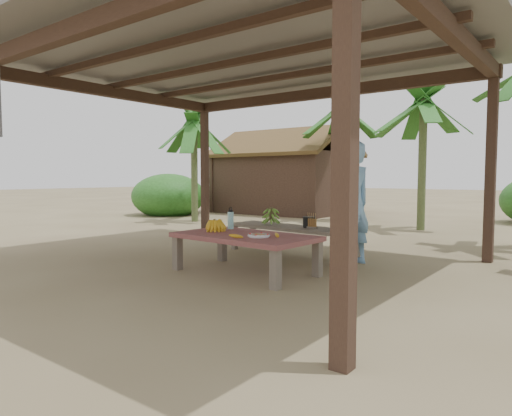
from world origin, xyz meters
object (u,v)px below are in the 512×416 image
Objects in this scene: ripe_banana_bunch at (215,225)px; cooking_pot at (309,222)px; work_table at (245,239)px; plate at (259,236)px; water_flask at (231,220)px; woman at (352,203)px; bench at (291,230)px.

ripe_banana_bunch is 1.53× the size of cooking_pot.
work_table is 9.75× the size of cooking_pot.
work_table is 0.33m from plate.
work_table is 6.80× the size of plate.
plate reaches higher than work_table.
water_flask is (-0.82, 0.44, 0.11)m from plate.
work_table is at bearing -91.57° from cooking_pot.
work_table is 0.55m from ripe_banana_bunch.
work_table is at bearing 161.15° from plate.
plate is at bearing -7.61° from ripe_banana_bunch.
water_flask is (-0.53, 0.34, 0.20)m from work_table.
bench is at bearing -72.55° from woman.
bench is 1.31× the size of woman.
work_table is 5.94× the size of water_flask.
plate is at bearing -65.47° from bench.
ripe_banana_bunch is (-0.24, -1.51, 0.19)m from bench.
woman is at bearing 46.28° from ripe_banana_bunch.
bench is 8.25× the size of plate.
water_flask is 1.32m from cooking_pot.
cooking_pot is at bearing 64.35° from water_flask.
bench is at bearing 179.69° from cooking_pot.
ripe_banana_bunch reaches higher than bench.
water_flask is 1.64× the size of cooking_pot.
woman reaches higher than bench.
cooking_pot is (0.57, 1.18, -0.10)m from water_flask.
woman is (0.80, 1.40, 0.42)m from work_table.
bench is 7.20× the size of water_flask.
ripe_banana_bunch reaches higher than plate.
woman is at bearing -1.69° from bench.
plate is 0.87× the size of water_flask.
work_table reaches higher than bench.
bench is at bearing 103.52° from work_table.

